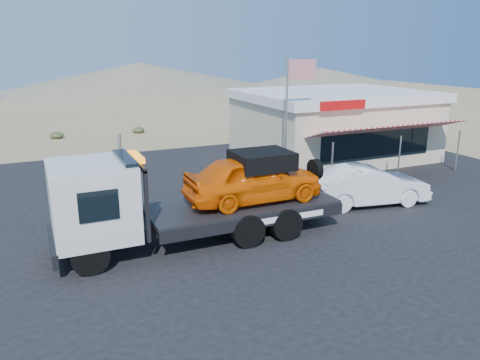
# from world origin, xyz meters

# --- Properties ---
(ground) EXTENTS (120.00, 120.00, 0.00)m
(ground) POSITION_xyz_m (0.00, 0.00, 0.00)
(ground) COLOR #937F54
(ground) RESTS_ON ground
(asphalt_lot) EXTENTS (32.00, 24.00, 0.02)m
(asphalt_lot) POSITION_xyz_m (2.00, 3.00, 0.01)
(asphalt_lot) COLOR black
(asphalt_lot) RESTS_ON ground
(tow_truck) EXTENTS (9.54, 2.83, 3.19)m
(tow_truck) POSITION_xyz_m (-1.27, 0.19, 1.72)
(tow_truck) COLOR black
(tow_truck) RESTS_ON asphalt_lot
(white_sedan) EXTENTS (5.20, 2.60, 1.64)m
(white_sedan) POSITION_xyz_m (6.61, 0.82, 0.84)
(white_sedan) COLOR silver
(white_sedan) RESTS_ON asphalt_lot
(jerky_store) EXTENTS (10.40, 9.97, 3.90)m
(jerky_store) POSITION_xyz_m (10.50, 8.97, 1.99)
(jerky_store) COLOR #C2B292
(jerky_store) RESTS_ON asphalt_lot
(flagpole) EXTENTS (1.55, 0.10, 6.00)m
(flagpole) POSITION_xyz_m (4.93, 4.50, 3.76)
(flagpole) COLOR #99999E
(flagpole) RESTS_ON asphalt_lot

